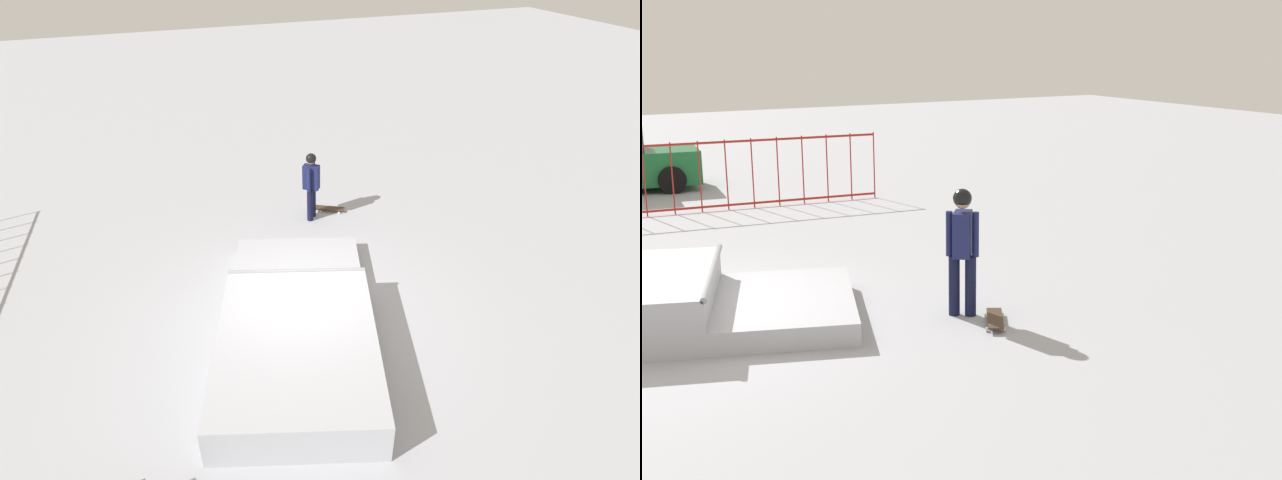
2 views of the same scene
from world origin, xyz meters
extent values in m
plane|color=#A8AAB2|center=(0.00, 0.00, 0.00)|extent=(60.00, 60.00, 0.00)
cube|color=#B0B3BB|center=(-1.31, 0.51, 0.35)|extent=(4.23, 3.59, 0.70)
cube|color=#B0B3BB|center=(1.26, -0.33, 0.15)|extent=(2.52, 3.03, 0.30)
cylinder|color=gray|center=(0.40, -0.05, 0.70)|extent=(0.89, 2.50, 0.08)
cylinder|color=black|center=(3.45, -1.46, 0.41)|extent=(0.15, 0.15, 0.82)
cylinder|color=black|center=(3.27, -1.33, 0.41)|extent=(0.15, 0.15, 0.82)
cube|color=#191E4C|center=(3.36, -1.40, 1.12)|extent=(0.41, 0.44, 0.60)
cylinder|color=#191E4C|center=(3.50, -1.50, 1.12)|extent=(0.09, 0.09, 0.60)
cylinder|color=#191E4C|center=(3.22, -1.29, 1.12)|extent=(0.09, 0.09, 0.60)
sphere|color=tan|center=(3.36, -1.40, 1.57)|extent=(0.22, 0.22, 0.22)
sphere|color=black|center=(3.36, -1.40, 1.60)|extent=(0.25, 0.25, 0.25)
cube|color=#3F2D1E|center=(3.55, -1.93, 0.08)|extent=(0.57, 0.79, 0.02)
cylinder|color=silver|center=(3.51, -2.23, 0.03)|extent=(0.05, 0.06, 0.06)
cylinder|color=silver|center=(3.31, -2.11, 0.03)|extent=(0.05, 0.06, 0.06)
cylinder|color=silver|center=(3.78, -1.74, 0.03)|extent=(0.05, 0.06, 0.06)
cylinder|color=silver|center=(3.58, -1.63, 0.03)|extent=(0.05, 0.06, 0.06)
camera|label=1|loc=(-7.15, 2.28, 6.42)|focal=28.73mm
camera|label=2|loc=(-2.04, -10.87, 3.72)|focal=47.91mm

